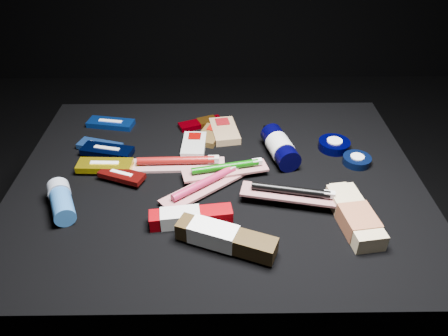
{
  "coord_description": "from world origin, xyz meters",
  "views": [
    {
      "loc": [
        0.0,
        -0.85,
        1.03
      ],
      "look_at": [
        0.01,
        0.01,
        0.42
      ],
      "focal_mm": 35.0,
      "sensor_mm": 36.0,
      "label": 1
    }
  ],
  "objects_px": {
    "bodywash_bottle": "(355,217)",
    "toothpaste_carton_red": "(187,217)",
    "lotion_bottle": "(280,147)",
    "deodorant_stick": "(61,201)"
  },
  "relations": [
    {
      "from": "deodorant_stick",
      "to": "bodywash_bottle",
      "type": "bearing_deg",
      "value": -28.62
    },
    {
      "from": "lotion_bottle",
      "to": "toothpaste_carton_red",
      "type": "relative_size",
      "value": 1.07
    },
    {
      "from": "lotion_bottle",
      "to": "toothpaste_carton_red",
      "type": "xyz_separation_m",
      "value": [
        -0.22,
        -0.25,
        -0.01
      ]
    },
    {
      "from": "lotion_bottle",
      "to": "bodywash_bottle",
      "type": "distance_m",
      "value": 0.29
    },
    {
      "from": "bodywash_bottle",
      "to": "deodorant_stick",
      "type": "xyz_separation_m",
      "value": [
        -0.63,
        0.05,
        0.0
      ]
    },
    {
      "from": "lotion_bottle",
      "to": "deodorant_stick",
      "type": "distance_m",
      "value": 0.54
    },
    {
      "from": "bodywash_bottle",
      "to": "deodorant_stick",
      "type": "height_order",
      "value": "deodorant_stick"
    },
    {
      "from": "lotion_bottle",
      "to": "bodywash_bottle",
      "type": "height_order",
      "value": "lotion_bottle"
    },
    {
      "from": "bodywash_bottle",
      "to": "toothpaste_carton_red",
      "type": "distance_m",
      "value": 0.35
    },
    {
      "from": "bodywash_bottle",
      "to": "toothpaste_carton_red",
      "type": "relative_size",
      "value": 1.1
    }
  ]
}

